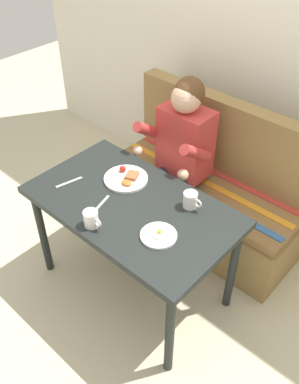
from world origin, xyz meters
name	(u,v)px	position (x,y,z in m)	size (l,w,h in m)	color
ground_plane	(135,284)	(0.00, 0.00, 0.00)	(8.00, 8.00, 0.00)	beige
back_wall	(266,41)	(0.00, 1.27, 1.30)	(4.40, 0.10, 2.60)	silver
table	(132,214)	(0.00, 0.00, 0.65)	(1.20, 0.70, 0.73)	black
couch	(206,193)	(0.00, 0.76, 0.33)	(1.44, 0.56, 1.00)	olive
person	(179,149)	(-0.14, 0.59, 0.74)	(0.45, 0.61, 1.21)	#BF3733
plate_breakfast	(126,178)	(-0.17, 0.13, 0.74)	(0.27, 0.27, 0.05)	white
plate_eggs	(159,235)	(0.28, -0.09, 0.74)	(0.19, 0.19, 0.04)	white
coffee_mug	(91,219)	(-0.03, -0.27, 0.78)	(0.12, 0.08, 0.09)	white
coffee_mug_second	(191,200)	(0.26, 0.20, 0.78)	(0.12, 0.08, 0.09)	white
fork	(69,182)	(-0.41, -0.12, 0.73)	(0.01, 0.17, 0.01)	silver
knife	(99,206)	(-0.11, -0.14, 0.73)	(0.01, 0.20, 0.01)	silver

